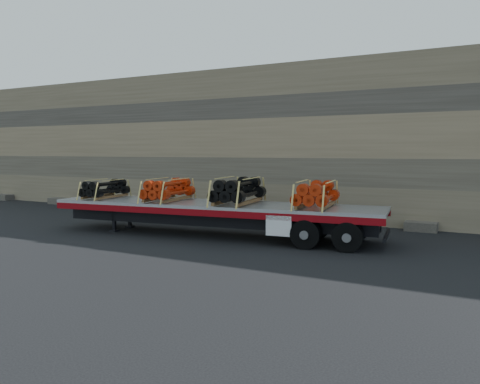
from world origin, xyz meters
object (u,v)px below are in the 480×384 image
object	(u,v)px
bundle_midfront	(168,190)
trailer	(213,219)
bundle_front	(105,189)
bundle_rear	(316,195)
bundle_midrear	(238,191)

from	to	relation	value
bundle_midfront	trailer	bearing A→B (deg)	-0.00
bundle_front	bundle_rear	xyz separation A→B (m)	(8.47, 1.01, 0.07)
trailer	bundle_front	xyz separation A→B (m)	(-4.70, -0.56, 0.97)
trailer	bundle_rear	size ratio (longest dim) A/B	5.20
bundle_midrear	bundle_front	bearing A→B (deg)	-180.00
trailer	bundle_midrear	distance (m)	1.45
bundle_midrear	bundle_rear	bearing A→B (deg)	0.00
trailer	bundle_rear	bearing A→B (deg)	0.00
bundle_midfront	bundle_rear	world-z (taller)	bundle_rear
trailer	bundle_midfront	xyz separation A→B (m)	(-1.84, -0.22, 1.01)
trailer	bundle_front	bearing A→B (deg)	180.00
trailer	bundle_midfront	world-z (taller)	bundle_midfront
bundle_midfront	bundle_rear	size ratio (longest dim) A/B	0.96
trailer	bundle_rear	xyz separation A→B (m)	(3.77, 0.45, 1.03)
bundle_front	bundle_midrear	world-z (taller)	bundle_midrear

